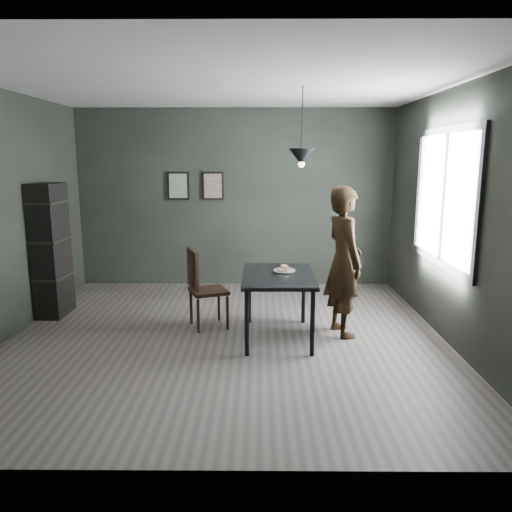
{
  "coord_description": "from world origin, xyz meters",
  "views": [
    {
      "loc": [
        0.39,
        -5.47,
        2.05
      ],
      "look_at": [
        0.35,
        0.05,
        0.95
      ],
      "focal_mm": 35.0,
      "sensor_mm": 36.0,
      "label": 1
    }
  ],
  "objects_px": {
    "cafe_table": "(278,281)",
    "woman": "(344,262)",
    "white_plate": "(284,271)",
    "shelf_unit": "(51,250)",
    "pendant_lamp": "(302,157)",
    "wood_chair": "(201,284)"
  },
  "relations": [
    {
      "from": "cafe_table",
      "to": "woman",
      "type": "distance_m",
      "value": 0.8
    },
    {
      "from": "cafe_table",
      "to": "white_plate",
      "type": "xyz_separation_m",
      "value": [
        0.08,
        0.13,
        0.08
      ]
    },
    {
      "from": "shelf_unit",
      "to": "pendant_lamp",
      "type": "distance_m",
      "value": 3.47
    },
    {
      "from": "woman",
      "to": "shelf_unit",
      "type": "xyz_separation_m",
      "value": [
        -3.68,
        0.72,
        -0.01
      ]
    },
    {
      "from": "wood_chair",
      "to": "pendant_lamp",
      "type": "xyz_separation_m",
      "value": [
        1.16,
        -0.25,
        1.5
      ]
    },
    {
      "from": "cafe_table",
      "to": "woman",
      "type": "relative_size",
      "value": 0.69
    },
    {
      "from": "cafe_table",
      "to": "wood_chair",
      "type": "distance_m",
      "value": 0.98
    },
    {
      "from": "wood_chair",
      "to": "shelf_unit",
      "type": "relative_size",
      "value": 0.56
    },
    {
      "from": "white_plate",
      "to": "woman",
      "type": "bearing_deg",
      "value": 1.28
    },
    {
      "from": "shelf_unit",
      "to": "pendant_lamp",
      "type": "relative_size",
      "value": 1.99
    },
    {
      "from": "white_plate",
      "to": "woman",
      "type": "height_order",
      "value": "woman"
    },
    {
      "from": "cafe_table",
      "to": "pendant_lamp",
      "type": "relative_size",
      "value": 1.39
    },
    {
      "from": "white_plate",
      "to": "wood_chair",
      "type": "height_order",
      "value": "wood_chair"
    },
    {
      "from": "cafe_table",
      "to": "shelf_unit",
      "type": "xyz_separation_m",
      "value": [
        -2.92,
        0.86,
        0.19
      ]
    },
    {
      "from": "cafe_table",
      "to": "white_plate",
      "type": "relative_size",
      "value": 5.22
    },
    {
      "from": "white_plate",
      "to": "pendant_lamp",
      "type": "relative_size",
      "value": 0.27
    },
    {
      "from": "shelf_unit",
      "to": "white_plate",
      "type": "bearing_deg",
      "value": -12.67
    },
    {
      "from": "woman",
      "to": "wood_chair",
      "type": "relative_size",
      "value": 1.79
    },
    {
      "from": "white_plate",
      "to": "woman",
      "type": "relative_size",
      "value": 0.13
    },
    {
      "from": "white_plate",
      "to": "shelf_unit",
      "type": "distance_m",
      "value": 3.09
    },
    {
      "from": "pendant_lamp",
      "to": "shelf_unit",
      "type": "bearing_deg",
      "value": 166.52
    },
    {
      "from": "woman",
      "to": "pendant_lamp",
      "type": "xyz_separation_m",
      "value": [
        -0.51,
        -0.04,
        1.18
      ]
    }
  ]
}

